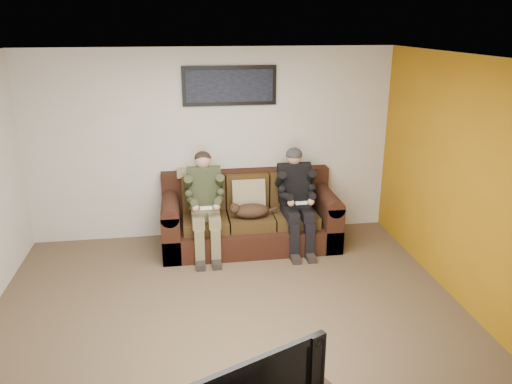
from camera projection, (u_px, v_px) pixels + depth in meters
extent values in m
plane|color=brown|center=(231.00, 318.00, 5.16)|extent=(5.00, 5.00, 0.00)
plane|color=silver|center=(226.00, 59.00, 4.31)|extent=(5.00, 5.00, 0.00)
plane|color=beige|center=(213.00, 145.00, 6.84)|extent=(5.00, 0.00, 5.00)
plane|color=beige|center=(270.00, 343.00, 2.63)|extent=(5.00, 0.00, 5.00)
plane|color=beige|center=(472.00, 188.00, 5.09)|extent=(0.00, 4.50, 4.50)
plane|color=#A46F10|center=(472.00, 188.00, 5.09)|extent=(0.00, 4.50, 4.50)
cube|color=black|center=(250.00, 234.00, 6.80)|extent=(2.33, 1.01, 0.32)
cube|color=black|center=(246.00, 191.00, 7.02)|extent=(2.33, 0.21, 0.64)
cube|color=black|center=(172.00, 228.00, 6.60)|extent=(0.23, 1.01, 0.64)
cube|color=black|center=(325.00, 219.00, 6.90)|extent=(0.23, 1.01, 0.64)
cylinder|color=black|center=(170.00, 205.00, 6.50)|extent=(0.23, 1.01, 0.23)
cylinder|color=black|center=(326.00, 197.00, 6.80)|extent=(0.23, 1.01, 0.23)
cube|color=#3F2D13|center=(205.00, 222.00, 6.59)|extent=(0.58, 0.64, 0.15)
cube|color=#3F2D13|center=(203.00, 193.00, 6.77)|extent=(0.58, 0.15, 0.47)
cube|color=#3F2D13|center=(250.00, 219.00, 6.68)|extent=(0.58, 0.64, 0.15)
cube|color=#3F2D13|center=(247.00, 191.00, 6.86)|extent=(0.58, 0.15, 0.47)
cube|color=#3F2D13|center=(294.00, 217.00, 6.76)|extent=(0.58, 0.64, 0.15)
cube|color=#3F2D13|center=(290.00, 188.00, 6.95)|extent=(0.58, 0.15, 0.47)
cube|color=#988864|center=(249.00, 195.00, 6.75)|extent=(0.45, 0.21, 0.44)
cube|color=#B9AD88|center=(195.00, 172.00, 6.80)|extent=(0.48, 0.23, 0.08)
cube|color=olive|center=(205.00, 213.00, 6.52)|extent=(0.36, 0.30, 0.14)
cube|color=#313721|center=(204.00, 189.00, 6.51)|extent=(0.40, 0.30, 0.53)
cylinder|color=#313721|center=(203.00, 173.00, 6.46)|extent=(0.44, 0.18, 0.18)
sphere|color=tan|center=(203.00, 160.00, 6.43)|extent=(0.21, 0.21, 0.21)
cube|color=olive|center=(198.00, 220.00, 6.32)|extent=(0.15, 0.42, 0.13)
cube|color=olive|center=(214.00, 219.00, 6.35)|extent=(0.15, 0.42, 0.13)
cube|color=olive|center=(200.00, 247.00, 6.23)|extent=(0.12, 0.13, 0.47)
cube|color=olive|center=(216.00, 246.00, 6.25)|extent=(0.12, 0.13, 0.47)
cube|color=black|center=(201.00, 264.00, 6.21)|extent=(0.11, 0.26, 0.08)
cube|color=black|center=(217.00, 263.00, 6.24)|extent=(0.11, 0.26, 0.08)
cylinder|color=#313721|center=(188.00, 184.00, 6.39)|extent=(0.11, 0.30, 0.28)
cylinder|color=#313721|center=(220.00, 182.00, 6.44)|extent=(0.11, 0.30, 0.28)
cylinder|color=#313721|center=(192.00, 201.00, 6.24)|extent=(0.14, 0.32, 0.15)
cylinder|color=#313721|center=(219.00, 200.00, 6.28)|extent=(0.14, 0.32, 0.15)
sphere|color=tan|center=(195.00, 208.00, 6.15)|extent=(0.09, 0.09, 0.09)
sphere|color=tan|center=(217.00, 207.00, 6.18)|extent=(0.09, 0.09, 0.09)
cube|color=white|center=(206.00, 208.00, 6.15)|extent=(0.15, 0.04, 0.03)
ellipsoid|color=black|center=(203.00, 158.00, 6.43)|extent=(0.22, 0.22, 0.17)
cube|color=black|center=(295.00, 208.00, 6.69)|extent=(0.36, 0.30, 0.14)
cube|color=black|center=(294.00, 184.00, 6.68)|extent=(0.40, 0.30, 0.53)
cylinder|color=black|center=(294.00, 169.00, 6.63)|extent=(0.44, 0.18, 0.18)
sphere|color=tan|center=(294.00, 157.00, 6.60)|extent=(0.21, 0.21, 0.21)
cube|color=black|center=(291.00, 214.00, 6.49)|extent=(0.15, 0.42, 0.13)
cube|color=black|center=(306.00, 213.00, 6.52)|extent=(0.15, 0.42, 0.13)
cube|color=black|center=(294.00, 241.00, 6.40)|extent=(0.12, 0.13, 0.47)
cube|color=black|center=(309.00, 240.00, 6.42)|extent=(0.12, 0.13, 0.47)
cube|color=black|center=(295.00, 258.00, 6.38)|extent=(0.11, 0.26, 0.08)
cube|color=black|center=(310.00, 257.00, 6.41)|extent=(0.11, 0.26, 0.08)
cylinder|color=black|center=(281.00, 179.00, 6.56)|extent=(0.11, 0.30, 0.28)
cylinder|color=black|center=(310.00, 178.00, 6.61)|extent=(0.11, 0.30, 0.28)
cylinder|color=black|center=(286.00, 196.00, 6.41)|extent=(0.14, 0.32, 0.15)
cylinder|color=black|center=(312.00, 195.00, 6.45)|extent=(0.14, 0.32, 0.15)
sphere|color=tan|center=(291.00, 203.00, 6.32)|extent=(0.09, 0.09, 0.09)
sphere|color=tan|center=(311.00, 202.00, 6.35)|extent=(0.09, 0.09, 0.09)
cube|color=white|center=(301.00, 203.00, 6.32)|extent=(0.15, 0.04, 0.03)
ellipsoid|color=black|center=(294.00, 155.00, 6.59)|extent=(0.22, 0.22, 0.19)
ellipsoid|color=#452B1B|center=(251.00, 211.00, 6.51)|extent=(0.47, 0.26, 0.19)
sphere|color=#452B1B|center=(235.00, 209.00, 6.43)|extent=(0.14, 0.14, 0.14)
cone|color=#452B1B|center=(233.00, 205.00, 6.37)|extent=(0.04, 0.04, 0.04)
cone|color=#452B1B|center=(233.00, 203.00, 6.44)|extent=(0.04, 0.04, 0.04)
cylinder|color=#452B1B|center=(269.00, 211.00, 6.60)|extent=(0.26, 0.13, 0.08)
cube|color=black|center=(230.00, 86.00, 6.58)|extent=(1.25, 0.04, 0.52)
cube|color=black|center=(230.00, 86.00, 6.56)|extent=(1.15, 0.01, 0.42)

